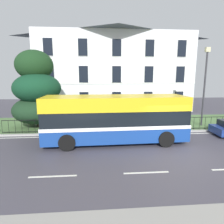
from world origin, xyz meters
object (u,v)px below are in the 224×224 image
(evergreen_tree, at_px, (37,92))
(single_decker_bus, at_px, (115,118))
(georgian_townhouse, at_px, (113,67))
(street_lamp_post, at_px, (205,82))

(evergreen_tree, xyz_separation_m, single_decker_bus, (5.91, -3.90, -1.37))
(evergreen_tree, bearing_deg, georgian_townhouse, 54.78)
(single_decker_bus, bearing_deg, evergreen_tree, 144.96)
(evergreen_tree, bearing_deg, single_decker_bus, -33.41)
(georgian_townhouse, height_order, evergreen_tree, georgian_townhouse)
(georgian_townhouse, distance_m, street_lamp_post, 12.52)
(single_decker_bus, xyz_separation_m, street_lamp_post, (7.55, 3.15, 2.19))
(street_lamp_post, bearing_deg, georgian_townhouse, 121.79)
(single_decker_bus, bearing_deg, georgian_townhouse, 84.13)
(georgian_townhouse, xyz_separation_m, street_lamp_post, (6.54, -10.55, -1.65))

